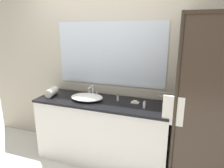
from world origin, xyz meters
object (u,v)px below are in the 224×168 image
(amenity_bottle_conditioner, at_px, (144,105))
(soap_dish, at_px, (135,102))
(sink_basin, at_px, (87,97))
(rolled_towel_near_edge, at_px, (52,92))
(amenity_bottle_body_wash, at_px, (118,98))
(faucet, at_px, (92,92))

(amenity_bottle_conditioner, bearing_deg, soap_dish, 135.59)
(sink_basin, xyz_separation_m, rolled_towel_near_edge, (-0.55, -0.03, 0.02))
(sink_basin, height_order, amenity_bottle_conditioner, amenity_bottle_conditioner)
(sink_basin, distance_m, amenity_bottle_conditioner, 0.80)
(amenity_bottle_body_wash, bearing_deg, amenity_bottle_conditioner, -20.70)
(faucet, bearing_deg, sink_basin, -90.00)
(amenity_bottle_conditioner, distance_m, rolled_towel_near_edge, 1.35)
(soap_dish, height_order, amenity_bottle_body_wash, amenity_bottle_body_wash)
(rolled_towel_near_edge, bearing_deg, soap_dish, 5.59)
(sink_basin, height_order, faucet, faucet)
(faucet, relative_size, rolled_towel_near_edge, 0.75)
(soap_dish, relative_size, amenity_bottle_conditioner, 1.08)
(amenity_bottle_body_wash, height_order, rolled_towel_near_edge, rolled_towel_near_edge)
(soap_dish, xyz_separation_m, amenity_bottle_body_wash, (-0.24, 0.00, 0.03))
(sink_basin, bearing_deg, amenity_bottle_conditioner, -3.77)
(rolled_towel_near_edge, bearing_deg, faucet, 20.58)
(rolled_towel_near_edge, bearing_deg, amenity_bottle_conditioner, -1.11)
(soap_dish, bearing_deg, faucet, 172.21)
(sink_basin, distance_m, faucet, 0.18)
(sink_basin, bearing_deg, rolled_towel_near_edge, -177.25)
(amenity_bottle_body_wash, bearing_deg, rolled_towel_near_edge, -172.90)
(soap_dish, xyz_separation_m, amenity_bottle_conditioner, (0.15, -0.14, 0.03))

